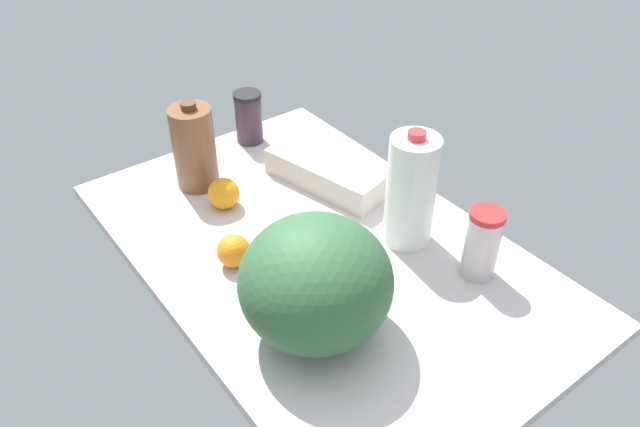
% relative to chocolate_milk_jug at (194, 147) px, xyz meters
% --- Properties ---
extents(countertop, '(1.20, 0.76, 0.03)m').
position_rel_chocolate_milk_jug_xyz_m(countertop, '(0.41, 0.10, -0.13)').
color(countertop, silver).
rests_on(countertop, ground).
extents(chocolate_milk_jug, '(0.11, 0.11, 0.24)m').
position_rel_chocolate_milk_jug_xyz_m(chocolate_milk_jug, '(0.00, 0.00, 0.00)').
color(chocolate_milk_jug, brown).
rests_on(chocolate_milk_jug, countertop).
extents(watermelon, '(0.30, 0.30, 0.26)m').
position_rel_chocolate_milk_jug_xyz_m(watermelon, '(0.61, -0.06, 0.02)').
color(watermelon, '#336139').
rests_on(watermelon, countertop).
extents(egg_carton, '(0.35, 0.18, 0.07)m').
position_rel_chocolate_milk_jug_xyz_m(egg_carton, '(0.21, 0.26, -0.08)').
color(egg_carton, beige).
rests_on(egg_carton, countertop).
extents(shaker_bottle, '(0.08, 0.08, 0.16)m').
position_rel_chocolate_milk_jug_xyz_m(shaker_bottle, '(-0.11, 0.23, -0.04)').
color(shaker_bottle, '#3E2938').
rests_on(shaker_bottle, countertop).
extents(tumbler_cup, '(0.08, 0.08, 0.17)m').
position_rel_chocolate_milk_jug_xyz_m(tumbler_cup, '(0.69, 0.33, -0.03)').
color(tumbler_cup, beige).
rests_on(tumbler_cup, countertop).
extents(milk_jug, '(0.11, 0.11, 0.29)m').
position_rel_chocolate_milk_jug_xyz_m(milk_jug, '(0.51, 0.29, 0.03)').
color(milk_jug, white).
rests_on(milk_jug, countertop).
extents(orange_near_front, '(0.08, 0.08, 0.08)m').
position_rel_chocolate_milk_jug_xyz_m(orange_near_front, '(0.34, -0.09, -0.08)').
color(orange_near_front, orange).
rests_on(orange_near_front, countertop).
extents(orange_beside_bowl, '(0.08, 0.08, 0.08)m').
position_rel_chocolate_milk_jug_xyz_m(orange_beside_bowl, '(0.13, 0.00, -0.07)').
color(orange_beside_bowl, orange).
rests_on(orange_beside_bowl, countertop).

